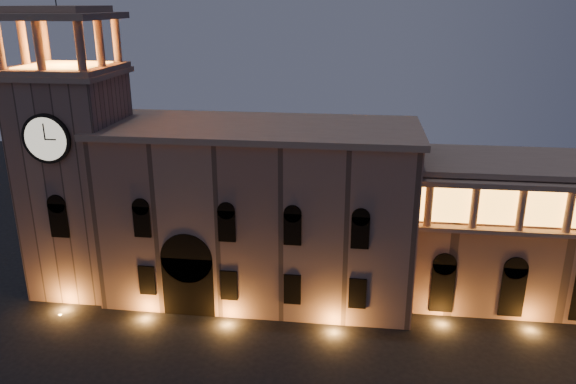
% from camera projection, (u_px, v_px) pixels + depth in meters
% --- Properties ---
extents(government_building, '(30.80, 12.80, 17.60)m').
position_uv_depth(government_building, '(259.00, 211.00, 56.34)').
color(government_building, '#906D5E').
rests_on(government_building, ground).
extents(clock_tower, '(9.80, 9.80, 32.40)m').
position_uv_depth(clock_tower, '(77.00, 172.00, 56.49)').
color(clock_tower, '#906D5E').
rests_on(clock_tower, ground).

